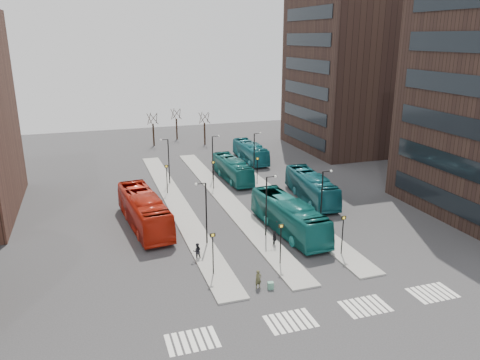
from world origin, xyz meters
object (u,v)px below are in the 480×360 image
object	(u,v)px
suitcase	(271,286)
commuter_b	(274,239)
teal_bus_c	(311,187)
commuter_a	(197,251)
red_bus	(144,210)
teal_bus_b	(232,169)
teal_bus_d	(250,152)
commuter_c	(279,227)
teal_bus_a	(289,216)
traveller	(258,279)

from	to	relation	value
suitcase	commuter_b	size ratio (longest dim) A/B	0.38
teal_bus_c	commuter_a	distance (m)	20.16
red_bus	commuter_b	world-z (taller)	red_bus
teal_bus_b	commuter_b	world-z (taller)	teal_bus_b
teal_bus_b	teal_bus_d	distance (m)	10.53
teal_bus_b	teal_bus_d	size ratio (longest dim) A/B	1.02
suitcase	teal_bus_d	world-z (taller)	teal_bus_d
commuter_c	teal_bus_c	bearing A→B (deg)	153.01
red_bus	commuter_b	distance (m)	14.09
teal_bus_b	commuter_b	distance (m)	21.91
suitcase	teal_bus_b	size ratio (longest dim) A/B	0.05
teal_bus_a	commuter_c	xyz separation A→B (m)	(-1.19, -0.36, -0.88)
traveller	teal_bus_d	bearing A→B (deg)	63.08
suitcase	traveller	size ratio (longest dim) A/B	0.38
teal_bus_a	commuter_b	world-z (taller)	teal_bus_a
teal_bus_a	suitcase	bearing A→B (deg)	-125.01
teal_bus_b	commuter_c	distance (m)	19.49
teal_bus_d	commuter_b	size ratio (longest dim) A/B	6.95
suitcase	commuter_c	distance (m)	10.60
teal_bus_a	commuter_c	bearing A→B (deg)	-167.31
teal_bus_d	commuter_c	bearing A→B (deg)	-104.60
traveller	red_bus	bearing A→B (deg)	105.74
suitcase	teal_bus_c	distance (m)	21.93
teal_bus_c	commuter_c	bearing A→B (deg)	-127.47
teal_bus_b	commuter_a	distance (m)	24.35
traveller	commuter_c	distance (m)	10.61
teal_bus_b	commuter_a	bearing A→B (deg)	-116.75
commuter_c	teal_bus_b	bearing A→B (deg)	-168.10
teal_bus_a	traveller	xyz separation A→B (m)	(-6.75, -9.40, -0.96)
teal_bus_d	commuter_a	world-z (taller)	teal_bus_d
teal_bus_c	commuter_c	distance (m)	11.55
red_bus	commuter_b	xyz separation A→B (m)	(11.03, -8.69, -1.03)
teal_bus_a	commuter_a	size ratio (longest dim) A/B	8.04
commuter_b	teal_bus_c	bearing A→B (deg)	-36.72
teal_bus_d	traveller	size ratio (longest dim) A/B	7.00
commuter_a	commuter_c	size ratio (longest dim) A/B	0.92
traveller	commuter_b	size ratio (longest dim) A/B	0.99
suitcase	teal_bus_a	world-z (taller)	teal_bus_a
suitcase	teal_bus_a	xyz separation A→B (m)	(5.88, 9.85, 1.43)
suitcase	commuter_a	distance (m)	8.07
red_bus	commuter_c	size ratio (longest dim) A/B	7.67
traveller	teal_bus_a	bearing A→B (deg)	45.97
commuter_a	teal_bus_d	bearing A→B (deg)	-112.13
teal_bus_c	commuter_b	xyz separation A→B (m)	(-9.20, -10.80, -0.86)
suitcase	commuter_b	world-z (taller)	commuter_b
red_bus	teal_bus_a	xyz separation A→B (m)	(13.64, -6.04, -0.07)
red_bus	commuter_a	xyz separation A→B (m)	(3.47, -9.06, -1.02)
teal_bus_c	commuter_b	size ratio (longest dim) A/B	7.62
teal_bus_b	traveller	size ratio (longest dim) A/B	7.13
teal_bus_a	commuter_b	distance (m)	3.85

